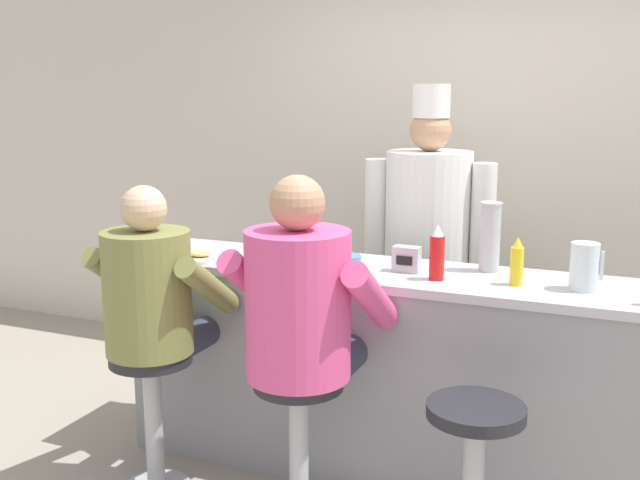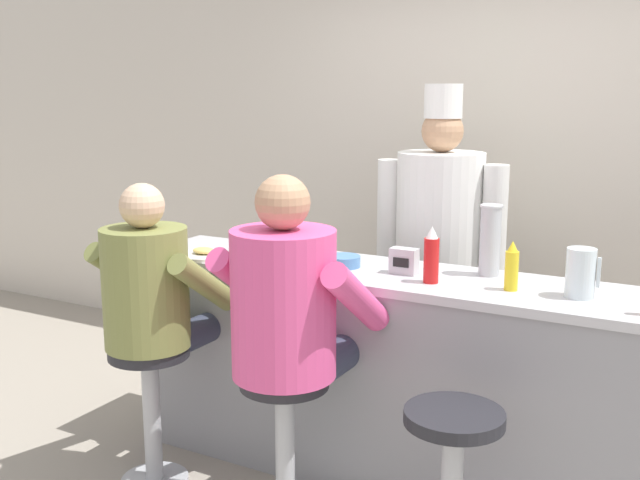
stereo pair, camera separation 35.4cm
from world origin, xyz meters
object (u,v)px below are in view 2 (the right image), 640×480
object	(u,v)px
empty_stool_round	(452,467)
diner_seated_olive	(151,299)
water_pitcher_clear	(581,273)
cup_stack_steel	(490,240)
cereal_bowl	(343,261)
napkin_dispenser_chrome	(404,261)
coffee_mug_tan	(318,263)
diner_seated_pink	(288,313)
ketchup_bottle_red	(431,256)
mustard_bottle_yellow	(512,267)
cook_in_whites_near	(439,242)
breakfast_plate	(204,254)

from	to	relation	value
empty_stool_round	diner_seated_olive	bearing A→B (deg)	178.73
water_pitcher_clear	cup_stack_steel	xyz separation A→B (m)	(-0.43, 0.18, 0.06)
cereal_bowl	napkin_dispenser_chrome	world-z (taller)	napkin_dispenser_chrome
water_pitcher_clear	coffee_mug_tan	distance (m)	1.14
coffee_mug_tan	empty_stool_round	bearing A→B (deg)	-27.86
water_pitcher_clear	napkin_dispenser_chrome	size ratio (longest dim) A/B	1.63
coffee_mug_tan	diner_seated_pink	distance (m)	0.42
diner_seated_pink	cup_stack_steel	bearing A→B (deg)	49.16
napkin_dispenser_chrome	empty_stool_round	xyz separation A→B (m)	(0.46, -0.59, -0.62)
water_pitcher_clear	cereal_bowl	bearing A→B (deg)	179.35
ketchup_bottle_red	mustard_bottle_yellow	size ratio (longest dim) A/B	1.18
mustard_bottle_yellow	cup_stack_steel	world-z (taller)	cup_stack_steel
coffee_mug_tan	cook_in_whites_near	xyz separation A→B (m)	(0.26, 0.88, -0.03)
water_pitcher_clear	cereal_bowl	world-z (taller)	water_pitcher_clear
breakfast_plate	empty_stool_round	world-z (taller)	breakfast_plate
coffee_mug_tan	cook_in_whites_near	distance (m)	0.92
empty_stool_round	cook_in_whites_near	size ratio (longest dim) A/B	0.36
coffee_mug_tan	cook_in_whites_near	size ratio (longest dim) A/B	0.08
cereal_bowl	mustard_bottle_yellow	bearing A→B (deg)	-2.62
water_pitcher_clear	empty_stool_round	distance (m)	0.93
breakfast_plate	napkin_dispenser_chrome	size ratio (longest dim) A/B	2.15
breakfast_plate	cereal_bowl	xyz separation A→B (m)	(0.70, 0.16, 0.01)
water_pitcher_clear	napkin_dispenser_chrome	distance (m)	0.77
napkin_dispenser_chrome	breakfast_plate	bearing A→B (deg)	-170.46
cup_stack_steel	cereal_bowl	bearing A→B (deg)	-165.37
water_pitcher_clear	napkin_dispenser_chrome	world-z (taller)	water_pitcher_clear
coffee_mug_tan	cup_stack_steel	xyz separation A→B (m)	(0.70, 0.32, 0.12)
diner_seated_pink	coffee_mug_tan	bearing A→B (deg)	101.95
coffee_mug_tan	mustard_bottle_yellow	bearing A→B (deg)	7.73
cook_in_whites_near	diner_seated_olive	bearing A→B (deg)	-125.44
water_pitcher_clear	diner_seated_pink	distance (m)	1.19
water_pitcher_clear	diner_seated_olive	xyz separation A→B (m)	(-1.78, -0.54, -0.22)
mustard_bottle_yellow	cup_stack_steel	bearing A→B (deg)	126.82
mustard_bottle_yellow	breakfast_plate	size ratio (longest dim) A/B	0.79
ketchup_bottle_red	napkin_dispenser_chrome	size ratio (longest dim) A/B	2.02
ketchup_bottle_red	mustard_bottle_yellow	xyz separation A→B (m)	(0.34, 0.04, -0.02)
cup_stack_steel	napkin_dispenser_chrome	bearing A→B (deg)	-155.33
mustard_bottle_yellow	water_pitcher_clear	world-z (taller)	mustard_bottle_yellow
cereal_bowl	napkin_dispenser_chrome	size ratio (longest dim) A/B	1.32
cup_stack_steel	napkin_dispenser_chrome	distance (m)	0.39
ketchup_bottle_red	cook_in_whites_near	bearing A→B (deg)	107.75
cook_in_whites_near	ketchup_bottle_red	bearing A→B (deg)	-72.25
breakfast_plate	cook_in_whites_near	distance (m)	1.27
ketchup_bottle_red	diner_seated_olive	bearing A→B (deg)	-158.06
ketchup_bottle_red	empty_stool_round	distance (m)	0.89
diner_seated_olive	cook_in_whites_near	world-z (taller)	cook_in_whites_near
cereal_bowl	napkin_dispenser_chrome	bearing A→B (deg)	1.99
mustard_bottle_yellow	empty_stool_round	distance (m)	0.86
ketchup_bottle_red	water_pitcher_clear	xyz separation A→B (m)	(0.61, 0.07, -0.02)
mustard_bottle_yellow	diner_seated_pink	size ratio (longest dim) A/B	0.14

